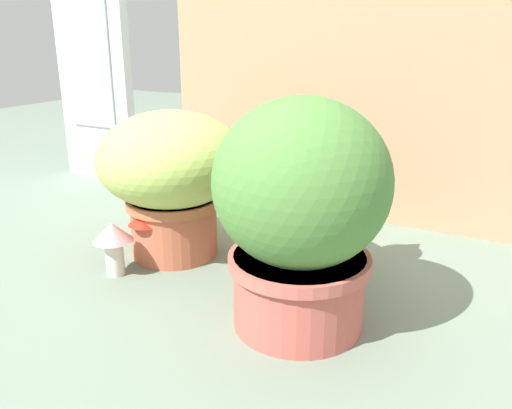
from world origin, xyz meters
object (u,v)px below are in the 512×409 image
(grass_planter, at_px, (172,173))
(mushroom_ornament_red, at_px, (146,224))
(leafy_planter, at_px, (301,210))
(cat, at_px, (313,216))
(mushroom_ornament_pink, at_px, (113,239))

(grass_planter, relative_size, mushroom_ornament_red, 2.60)
(grass_planter, bearing_deg, mushroom_ornament_red, -102.17)
(leafy_planter, height_order, cat, leafy_planter)
(grass_planter, relative_size, cat, 1.01)
(grass_planter, xyz_separation_m, cat, (0.34, 0.13, -0.10))
(leafy_planter, xyz_separation_m, mushroom_ornament_red, (-0.45, 0.08, -0.14))
(mushroom_ornament_red, bearing_deg, grass_planter, 77.83)
(mushroom_ornament_red, distance_m, mushroom_ornament_pink, 0.09)
(cat, xyz_separation_m, mushroom_ornament_red, (-0.35, -0.21, -0.01))
(grass_planter, distance_m, cat, 0.37)
(leafy_planter, height_order, mushroom_ornament_red, leafy_planter)
(leafy_planter, bearing_deg, grass_planter, 158.89)
(leafy_planter, xyz_separation_m, mushroom_ornament_pink, (-0.48, -0.00, -0.15))
(cat, distance_m, mushroom_ornament_pink, 0.49)
(mushroom_ornament_pink, bearing_deg, cat, 37.48)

